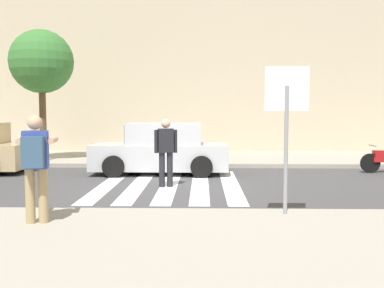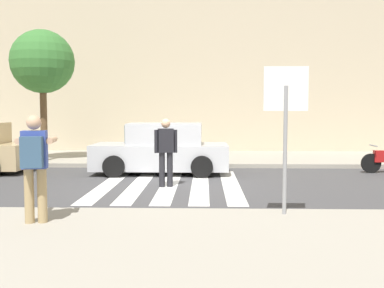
{
  "view_description": "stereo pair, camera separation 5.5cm",
  "coord_description": "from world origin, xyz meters",
  "px_view_note": "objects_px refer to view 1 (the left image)",
  "views": [
    {
      "loc": [
        0.86,
        -11.34,
        1.95
      ],
      "look_at": [
        0.6,
        -0.2,
        1.1
      ],
      "focal_mm": 42.0,
      "sensor_mm": 36.0,
      "label": 1
    },
    {
      "loc": [
        0.91,
        -11.34,
        1.95
      ],
      "look_at": [
        0.6,
        -0.2,
        1.1
      ],
      "focal_mm": 42.0,
      "sensor_mm": 36.0,
      "label": 2
    }
  ],
  "objects_px": {
    "stop_sign": "(287,107)",
    "parked_car_silver": "(162,150)",
    "photographer_with_backpack": "(35,159)",
    "pedestrian_crossing": "(166,149)",
    "street_tree_west": "(41,62)"
  },
  "relations": [
    {
      "from": "stop_sign",
      "to": "parked_car_silver",
      "type": "bearing_deg",
      "value": 114.6
    },
    {
      "from": "photographer_with_backpack",
      "to": "stop_sign",
      "type": "bearing_deg",
      "value": 10.52
    },
    {
      "from": "photographer_with_backpack",
      "to": "pedestrian_crossing",
      "type": "distance_m",
      "value": 4.58
    },
    {
      "from": "photographer_with_backpack",
      "to": "street_tree_west",
      "type": "relative_size",
      "value": 0.37
    },
    {
      "from": "parked_car_silver",
      "to": "street_tree_west",
      "type": "relative_size",
      "value": 0.88
    },
    {
      "from": "parked_car_silver",
      "to": "photographer_with_backpack",
      "type": "bearing_deg",
      "value": -101.82
    },
    {
      "from": "pedestrian_crossing",
      "to": "parked_car_silver",
      "type": "bearing_deg",
      "value": 97.81
    },
    {
      "from": "pedestrian_crossing",
      "to": "parked_car_silver",
      "type": "relative_size",
      "value": 0.42
    },
    {
      "from": "photographer_with_backpack",
      "to": "parked_car_silver",
      "type": "height_order",
      "value": "photographer_with_backpack"
    },
    {
      "from": "parked_car_silver",
      "to": "stop_sign",
      "type": "bearing_deg",
      "value": -65.4
    },
    {
      "from": "photographer_with_backpack",
      "to": "street_tree_west",
      "type": "bearing_deg",
      "value": 108.95
    },
    {
      "from": "photographer_with_backpack",
      "to": "parked_car_silver",
      "type": "xyz_separation_m",
      "value": [
        1.39,
        6.65,
        -0.44
      ]
    },
    {
      "from": "stop_sign",
      "to": "street_tree_west",
      "type": "height_order",
      "value": "street_tree_west"
    },
    {
      "from": "stop_sign",
      "to": "photographer_with_backpack",
      "type": "height_order",
      "value": "stop_sign"
    },
    {
      "from": "photographer_with_backpack",
      "to": "pedestrian_crossing",
      "type": "height_order",
      "value": "photographer_with_backpack"
    }
  ]
}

